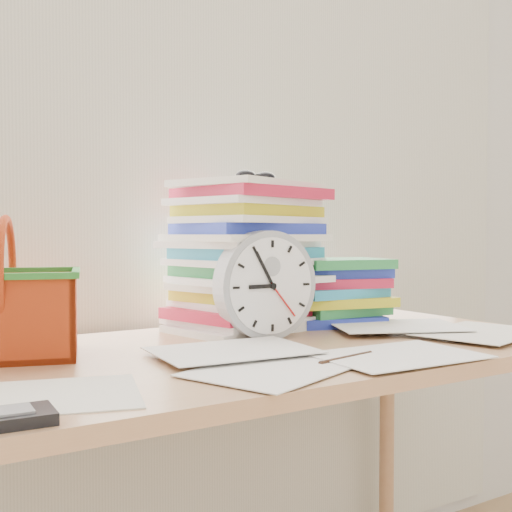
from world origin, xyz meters
TOP-DOWN VIEW (x-y plane):
  - curtain at (0.00, 1.98)m, footprint 2.40×0.01m
  - desk at (0.00, 1.60)m, footprint 1.40×0.70m
  - paper_stack at (0.10, 1.81)m, footprint 0.41×0.37m
  - clock at (0.06, 1.67)m, footprint 0.24×0.05m
  - sunglasses at (0.13, 1.82)m, footprint 0.15×0.14m
  - book_stack at (0.34, 1.77)m, footprint 0.31×0.26m
  - basket at (-0.46, 1.75)m, footprint 0.31×0.27m
  - pen at (0.05, 1.39)m, footprint 0.14×0.04m
  - scattered_papers at (0.00, 1.60)m, footprint 1.26×0.42m

SIDE VIEW (x-z plane):
  - desk at x=0.00m, z-range 0.30..1.05m
  - pen at x=0.05m, z-range 0.75..0.76m
  - scattered_papers at x=0.00m, z-range 0.75..0.77m
  - book_stack at x=0.34m, z-range 0.75..0.92m
  - clock at x=0.06m, z-range 0.75..0.99m
  - basket at x=-0.46m, z-range 0.75..1.01m
  - paper_stack at x=0.10m, z-range 0.75..1.11m
  - sunglasses at x=0.13m, z-range 1.11..1.14m
  - curtain at x=0.00m, z-range 0.05..2.55m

